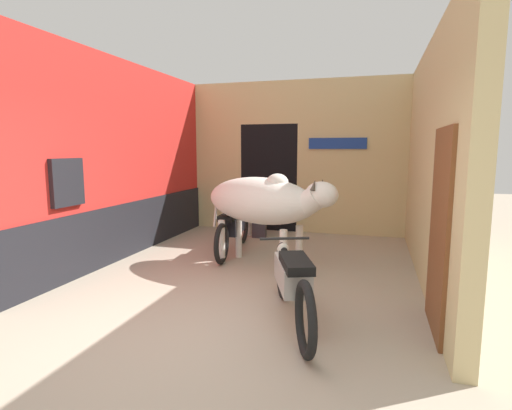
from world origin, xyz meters
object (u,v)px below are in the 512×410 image
at_px(cow, 263,201).
at_px(plastic_stool, 248,225).
at_px(motorcycle_far, 233,228).
at_px(shopkeeper_seated, 261,207).
at_px(motorcycle_near, 292,280).

relative_size(cow, plastic_stool, 6.01).
height_order(cow, motorcycle_far, cow).
distance_m(cow, shopkeeper_seated, 2.23).
xyz_separation_m(cow, plastic_stool, (-0.94, 2.21, -0.82)).
xyz_separation_m(motorcycle_near, plastic_stool, (-1.75, 4.02, -0.25)).
relative_size(cow, shopkeeper_seated, 1.95).
bearing_deg(cow, plastic_stool, 113.08).
xyz_separation_m(motorcycle_near, shopkeeper_seated, (-1.45, 3.91, 0.17)).
distance_m(motorcycle_near, plastic_stool, 4.39).
bearing_deg(shopkeeper_seated, cow, -73.16).
height_order(cow, shopkeeper_seated, cow).
bearing_deg(cow, shopkeeper_seated, 106.84).
height_order(cow, plastic_stool, cow).
bearing_deg(plastic_stool, cow, -66.92).
relative_size(motorcycle_near, shopkeeper_seated, 1.67).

